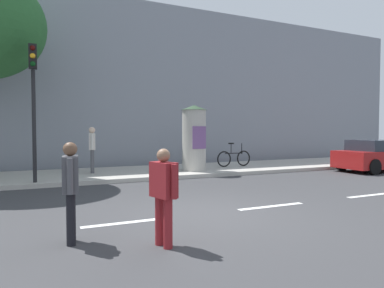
# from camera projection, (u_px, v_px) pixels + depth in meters

# --- Properties ---
(ground_plane) EXTENTS (80.00, 80.00, 0.00)m
(ground_plane) POSITION_uv_depth(u_px,v_px,m) (207.00, 214.00, 7.33)
(ground_plane) COLOR #38383A
(sidewalk_curb) EXTENTS (36.00, 4.00, 0.15)m
(sidewalk_curb) POSITION_uv_depth(u_px,v_px,m) (129.00, 173.00, 13.71)
(sidewalk_curb) COLOR #B2ADA3
(sidewalk_curb) RESTS_ON ground_plane
(lane_markings) EXTENTS (25.80, 0.16, 0.01)m
(lane_markings) POSITION_uv_depth(u_px,v_px,m) (207.00, 214.00, 7.33)
(lane_markings) COLOR silver
(lane_markings) RESTS_ON ground_plane
(building_backdrop) EXTENTS (36.00, 5.00, 8.04)m
(building_backdrop) POSITION_uv_depth(u_px,v_px,m) (106.00, 89.00, 18.11)
(building_backdrop) COLOR gray
(building_backdrop) RESTS_ON ground_plane
(traffic_light) EXTENTS (0.24, 0.45, 4.31)m
(traffic_light) POSITION_uv_depth(u_px,v_px,m) (33.00, 90.00, 10.59)
(traffic_light) COLOR black
(traffic_light) RESTS_ON sidewalk_curb
(poster_column) EXTENTS (1.07, 1.07, 2.69)m
(poster_column) POSITION_uv_depth(u_px,v_px,m) (194.00, 137.00, 13.94)
(poster_column) COLOR #B2ADA3
(poster_column) RESTS_ON sidewalk_curb
(pedestrian_near_pole) EXTENTS (0.28, 0.61, 1.62)m
(pedestrian_near_pole) POSITION_uv_depth(u_px,v_px,m) (71.00, 184.00, 5.38)
(pedestrian_near_pole) COLOR black
(pedestrian_near_pole) RESTS_ON ground_plane
(pedestrian_tallest) EXTENTS (0.36, 0.60, 1.52)m
(pedestrian_tallest) POSITION_uv_depth(u_px,v_px,m) (164.00, 190.00, 5.23)
(pedestrian_tallest) COLOR maroon
(pedestrian_tallest) RESTS_ON ground_plane
(pedestrian_in_dark_shirt) EXTENTS (0.29, 0.61, 1.79)m
(pedestrian_in_dark_shirt) POSITION_uv_depth(u_px,v_px,m) (92.00, 146.00, 13.16)
(pedestrian_in_dark_shirt) COLOR #4C4C51
(pedestrian_in_dark_shirt) RESTS_ON sidewalk_curb
(bicycle_leaning) EXTENTS (1.77, 0.11, 1.09)m
(bicycle_leaning) POSITION_uv_depth(u_px,v_px,m) (234.00, 158.00, 15.53)
(bicycle_leaning) COLOR black
(bicycle_leaning) RESTS_ON sidewalk_curb
(parked_car_dark) EXTENTS (4.35, 1.91, 1.39)m
(parked_car_dark) POSITION_uv_depth(u_px,v_px,m) (381.00, 156.00, 15.11)
(parked_car_dark) COLOR maroon
(parked_car_dark) RESTS_ON ground_plane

